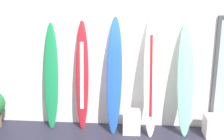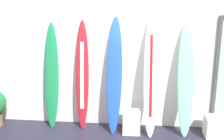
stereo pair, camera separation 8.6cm
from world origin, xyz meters
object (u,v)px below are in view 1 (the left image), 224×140
Objects in this scene: surfboard_cobalt at (114,76)px; display_block_center at (132,122)px; surfboard_ivory at (151,76)px; display_block_left at (214,126)px; surfboard_crimson at (82,76)px; surfboard_seafoam at (185,80)px; surfboard_emerald at (51,77)px.

surfboard_cobalt is 0.90m from display_block_center.
surfboard_ivory reaches higher than display_block_left.
display_block_left is at bearing -4.25° from surfboard_crimson.
surfboard_crimson is at bearing 174.84° from surfboard_ivory.
surfboard_cobalt is at bearing 165.45° from display_block_center.
surfboard_ivory is at bearing 176.74° from display_block_left.
surfboard_crimson is 0.95× the size of surfboard_ivory.
display_block_center is at bearing -9.30° from surfboard_crimson.
surfboard_crimson is 1.24m from display_block_center.
surfboard_cobalt is at bearing 175.97° from surfboard_ivory.
display_block_left is at bearing -1.03° from display_block_center.
surfboard_cobalt is at bearing 179.73° from surfboard_seafoam.
surfboard_crimson is 1.88m from surfboard_seafoam.
surfboard_crimson reaches higher than surfboard_seafoam.
display_block_center is (-1.48, 0.03, 0.02)m from display_block_left.
surfboard_emerald is 0.98× the size of surfboard_crimson.
surfboard_emerald is 5.37× the size of display_block_left.
surfboard_cobalt reaches higher than display_block_left.
surfboard_cobalt reaches higher than surfboard_crimson.
display_block_left is (3.01, -0.17, -0.80)m from surfboard_emerald.
surfboard_seafoam is at bearing 4.82° from display_block_center.
surfboard_emerald is 1.86m from surfboard_ivory.
surfboard_cobalt is at bearing 176.46° from display_block_left.
surfboard_seafoam is (0.61, 0.04, -0.06)m from surfboard_ivory.
surfboard_seafoam is 0.98m from display_block_left.
surfboard_crimson is 1.01× the size of surfboard_seafoam.
surfboard_cobalt is 1.27m from surfboard_seafoam.
surfboard_crimson is at bearing 177.75° from surfboard_seafoam.
surfboard_ivory reaches higher than surfboard_crimson.
surfboard_cobalt is 0.98× the size of surfboard_ivory.
display_block_center is (0.94, -0.15, -0.80)m from surfboard_crimson.
surfboard_emerald is 2.47m from surfboard_seafoam.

